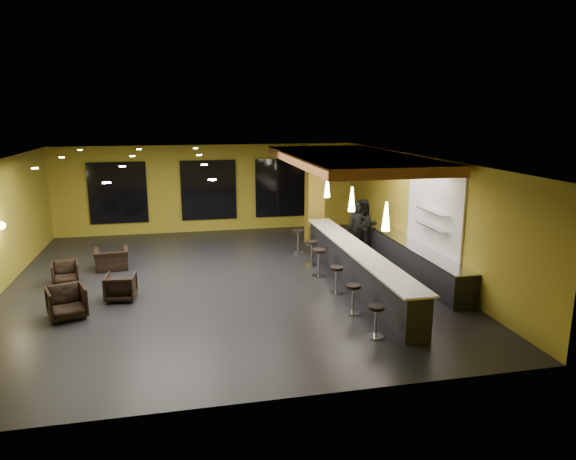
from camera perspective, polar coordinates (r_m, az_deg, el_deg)
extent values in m
cube|color=black|center=(15.08, -7.09, -5.78)|extent=(12.00, 13.00, 0.10)
cube|color=black|center=(14.33, -7.50, 7.97)|extent=(12.00, 13.00, 0.10)
cube|color=olive|center=(21.04, -8.82, 4.59)|extent=(12.00, 0.10, 3.50)
cube|color=olive|center=(8.35, -3.38, -8.38)|extent=(12.00, 0.10, 3.50)
cube|color=olive|center=(16.24, 14.51, 1.83)|extent=(0.10, 13.00, 3.50)
cube|color=#B56A35|center=(16.14, 6.65, 7.87)|extent=(3.60, 8.00, 0.28)
cube|color=black|center=(21.04, -18.38, 3.94)|extent=(2.20, 0.06, 2.40)
cube|color=black|center=(20.94, -8.80, 4.41)|extent=(2.20, 0.06, 2.40)
cube|color=black|center=(21.31, -0.70, 4.71)|extent=(2.20, 0.06, 2.40)
cube|color=white|center=(15.28, 15.91, 2.01)|extent=(0.06, 3.20, 2.40)
cube|color=black|center=(14.72, 7.54, -4.03)|extent=(0.60, 8.00, 1.00)
cube|color=silver|center=(14.57, 7.60, -2.05)|extent=(0.78, 8.10, 0.05)
cube|color=black|center=(15.93, 13.74, -3.23)|extent=(0.70, 6.00, 0.86)
cube|color=silver|center=(15.81, 13.83, -1.64)|extent=(0.72, 6.00, 0.03)
cube|color=silver|center=(15.12, 15.70, 0.36)|extent=(0.30, 1.50, 0.03)
cube|color=silver|center=(15.03, 15.80, 2.04)|extent=(0.30, 1.50, 0.03)
cube|color=olive|center=(18.72, 2.97, 3.68)|extent=(0.60, 0.60, 3.50)
sphere|color=#FFE5B2|center=(15.77, -29.26, 0.42)|extent=(0.22, 0.22, 0.22)
cone|color=white|center=(12.46, 10.85, 1.50)|extent=(0.20, 0.20, 0.70)
cone|color=white|center=(14.75, 7.11, 3.42)|extent=(0.20, 0.20, 0.70)
cone|color=white|center=(17.10, 4.38, 4.80)|extent=(0.20, 0.20, 0.70)
imported|color=black|center=(17.51, 7.64, 0.11)|extent=(0.71, 0.52, 1.81)
imported|color=black|center=(17.83, 8.49, 0.41)|extent=(0.97, 0.79, 1.87)
imported|color=black|center=(17.90, 8.21, 0.42)|extent=(0.99, 0.73, 1.84)
imported|color=black|center=(13.32, -23.37, -7.41)|extent=(1.06, 1.07, 0.77)
imported|color=black|center=(14.08, -18.09, -6.03)|extent=(0.80, 0.82, 0.69)
imported|color=black|center=(15.88, -23.51, -4.40)|extent=(0.82, 0.84, 0.65)
imported|color=black|center=(16.82, -19.02, -3.09)|extent=(1.10, 0.99, 0.65)
cylinder|color=silver|center=(11.56, 9.67, -11.57)|extent=(0.36, 0.36, 0.03)
cylinder|color=silver|center=(11.43, 9.73, -10.10)|extent=(0.06, 0.06, 0.64)
cylinder|color=black|center=(11.30, 9.80, -8.48)|extent=(0.35, 0.35, 0.07)
cylinder|color=silver|center=(12.72, 7.19, -9.13)|extent=(0.37, 0.37, 0.03)
cylinder|color=silver|center=(12.60, 7.24, -7.74)|extent=(0.07, 0.07, 0.65)
cylinder|color=black|center=(12.48, 7.28, -6.22)|extent=(0.35, 0.35, 0.07)
cylinder|color=silver|center=(14.04, 5.37, -6.92)|extent=(0.37, 0.37, 0.03)
cylinder|color=silver|center=(13.93, 5.40, -5.63)|extent=(0.07, 0.07, 0.65)
cylinder|color=black|center=(13.82, 5.43, -4.24)|extent=(0.35, 0.35, 0.07)
cylinder|color=silver|center=(15.33, 3.42, -5.13)|extent=(0.43, 0.43, 0.03)
cylinder|color=silver|center=(15.21, 3.44, -3.78)|extent=(0.07, 0.07, 0.75)
cylinder|color=black|center=(15.10, 3.46, -2.31)|extent=(0.40, 0.40, 0.09)
cylinder|color=silver|center=(16.41, 2.65, -3.89)|extent=(0.40, 0.40, 0.03)
cylinder|color=silver|center=(16.31, 2.66, -2.68)|extent=(0.07, 0.07, 0.71)
cylinder|color=black|center=(16.21, 2.67, -1.37)|extent=(0.38, 0.38, 0.08)
cylinder|color=silver|center=(17.73, 1.13, -2.58)|extent=(0.43, 0.43, 0.03)
cylinder|color=silver|center=(17.63, 1.13, -1.40)|extent=(0.07, 0.07, 0.75)
cylinder|color=black|center=(17.53, 1.14, -0.12)|extent=(0.40, 0.40, 0.09)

